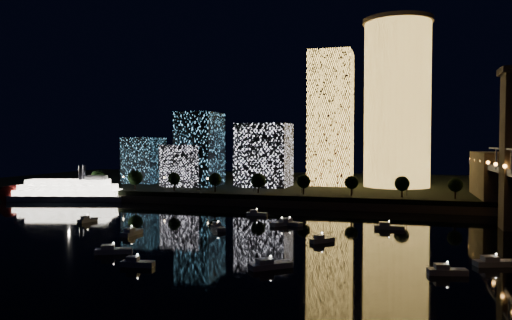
{
  "coord_description": "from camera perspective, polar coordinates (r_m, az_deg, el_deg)",
  "views": [
    {
      "loc": [
        29.22,
        -119.79,
        26.92
      ],
      "look_at": [
        -21.46,
        55.0,
        20.56
      ],
      "focal_mm": 35.0,
      "sensor_mm": 36.0,
      "label": 1
    }
  ],
  "objects": [
    {
      "name": "tower_cylindrical",
      "position": [
        258.17,
        15.82,
        6.27
      ],
      "size": [
        34.0,
        34.0,
        82.67
      ],
      "color": "#FEBF51",
      "rests_on": "far_bank"
    },
    {
      "name": "motorboats",
      "position": [
        139.79,
        1.15,
        -8.76
      ],
      "size": [
        128.96,
        82.83,
        2.78
      ],
      "color": "silver",
      "rests_on": "ground"
    },
    {
      "name": "street_lamps",
      "position": [
        223.66,
        -0.3,
        -2.59
      ],
      "size": [
        132.7,
        0.7,
        5.65
      ],
      "color": "black",
      "rests_on": "far_bank"
    },
    {
      "name": "riverboat",
      "position": [
        248.05,
        -21.18,
        -3.36
      ],
      "size": [
        57.22,
        24.63,
        16.93
      ],
      "color": "silver",
      "rests_on": "ground"
    },
    {
      "name": "far_bank",
      "position": [
        282.37,
        10.18,
        -2.99
      ],
      "size": [
        420.0,
        160.0,
        5.0
      ],
      "primitive_type": "cube",
      "color": "black",
      "rests_on": "ground"
    },
    {
      "name": "midrise_blocks",
      "position": [
        256.51,
        -5.35,
        0.51
      ],
      "size": [
        90.47,
        31.15,
        37.21
      ],
      "color": "silver",
      "rests_on": "far_bank"
    },
    {
      "name": "tower_rectangular",
      "position": [
        261.13,
        8.54,
        4.71
      ],
      "size": [
        21.59,
        21.59,
        68.69
      ],
      "primitive_type": "cube",
      "color": "#FEBF51",
      "rests_on": "far_bank"
    },
    {
      "name": "ground",
      "position": [
        126.21,
        2.44,
        -10.32
      ],
      "size": [
        520.0,
        520.0,
        0.0
      ],
      "primitive_type": "plane",
      "color": "black",
      "rests_on": "ground"
    },
    {
      "name": "seawall",
      "position": [
        205.48,
        7.9,
        -5.13
      ],
      "size": [
        420.0,
        6.0,
        3.0
      ],
      "primitive_type": "cube",
      "color": "#6B5E4C",
      "rests_on": "ground"
    },
    {
      "name": "esplanade_trees",
      "position": [
        219.28,
        -1.97,
        -2.3
      ],
      "size": [
        166.26,
        6.98,
        8.99
      ],
      "color": "black",
      "rests_on": "far_bank"
    }
  ]
}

